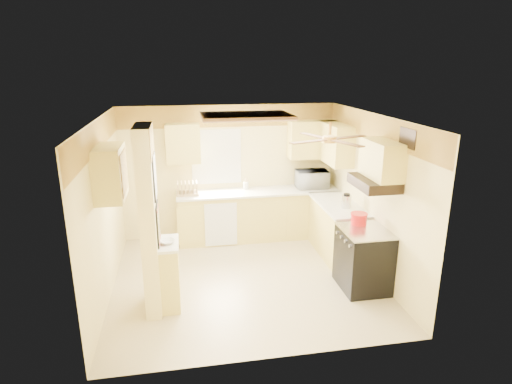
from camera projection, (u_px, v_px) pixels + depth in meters
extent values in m
plane|color=#C9B38B|center=(246.00, 279.00, 6.66)|extent=(4.00, 4.00, 0.00)
plane|color=white|center=(245.00, 117.00, 5.93)|extent=(4.00, 4.00, 0.00)
plane|color=#F7E397|center=(230.00, 172.00, 8.09)|extent=(4.00, 0.00, 4.00)
plane|color=#F7E397|center=(273.00, 258.00, 4.51)|extent=(4.00, 0.00, 4.00)
plane|color=#F7E397|center=(104.00, 211.00, 5.96)|extent=(0.00, 3.80, 3.80)
plane|color=#F7E397|center=(372.00, 196.00, 6.63)|extent=(0.00, 3.80, 3.80)
cube|color=yellow|center=(229.00, 116.00, 7.76)|extent=(4.00, 0.02, 0.40)
cube|color=#F7E397|center=(149.00, 222.00, 5.55)|extent=(0.20, 0.70, 2.50)
cube|color=#D9C461|center=(170.00, 275.00, 5.82)|extent=(0.25, 0.55, 0.90)
cube|color=white|center=(168.00, 244.00, 5.68)|extent=(0.28, 0.58, 0.04)
cube|color=#D9C461|center=(259.00, 215.00, 8.12)|extent=(3.00, 0.60, 0.90)
cube|color=#D9C461|center=(337.00, 230.00, 7.38)|extent=(0.60, 1.40, 0.90)
cube|color=white|center=(259.00, 192.00, 7.97)|extent=(3.04, 0.64, 0.04)
cube|color=white|center=(338.00, 205.00, 7.24)|extent=(0.64, 1.44, 0.04)
cube|color=white|center=(221.00, 225.00, 7.70)|extent=(0.58, 0.02, 0.80)
cube|color=white|center=(216.00, 157.00, 7.94)|extent=(0.92, 0.02, 1.02)
cube|color=white|center=(216.00, 157.00, 7.95)|extent=(0.80, 0.02, 0.90)
cube|color=#D9C461|center=(183.00, 143.00, 7.60)|extent=(0.60, 0.35, 0.70)
cube|color=#D9C461|center=(313.00, 139.00, 8.01)|extent=(0.90, 0.35, 0.70)
cube|color=#D9C461|center=(335.00, 143.00, 7.61)|extent=(0.35, 1.00, 0.70)
cube|color=#D9C461|center=(110.00, 173.00, 5.58)|extent=(0.35, 0.75, 0.70)
cube|color=#D9C461|center=(382.00, 159.00, 5.88)|extent=(0.35, 0.76, 0.52)
cube|color=black|center=(363.00, 259.00, 6.29)|extent=(0.65, 0.76, 0.90)
cube|color=silver|center=(366.00, 231.00, 6.16)|extent=(0.66, 0.77, 0.02)
cylinder|color=silver|center=(350.00, 246.00, 5.90)|extent=(0.03, 0.05, 0.05)
cylinder|color=silver|center=(346.00, 241.00, 6.06)|extent=(0.03, 0.05, 0.05)
cylinder|color=silver|center=(341.00, 237.00, 6.21)|extent=(0.03, 0.05, 0.05)
cylinder|color=silver|center=(337.00, 233.00, 6.37)|extent=(0.03, 0.05, 0.05)
cube|color=black|center=(374.00, 183.00, 5.97)|extent=(0.50, 0.76, 0.14)
cube|color=black|center=(155.00, 177.00, 5.39)|extent=(0.02, 0.42, 0.57)
cube|color=white|center=(155.00, 176.00, 5.39)|extent=(0.01, 0.37, 0.52)
cube|color=black|center=(158.00, 225.00, 5.58)|extent=(0.02, 0.42, 0.57)
cube|color=yellow|center=(158.00, 225.00, 5.58)|extent=(0.01, 0.37, 0.52)
cube|color=brown|center=(246.00, 116.00, 6.43)|extent=(1.35, 0.95, 0.06)
cube|color=white|center=(246.00, 118.00, 6.44)|extent=(1.15, 0.75, 0.02)
cylinder|color=gold|center=(330.00, 128.00, 5.47)|extent=(0.04, 0.04, 0.16)
cylinder|color=gold|center=(330.00, 139.00, 5.51)|extent=(0.18, 0.18, 0.08)
cube|color=brown|center=(348.00, 137.00, 5.66)|extent=(0.55, 0.28, 0.01)
cube|color=brown|center=(314.00, 136.00, 5.77)|extent=(0.28, 0.55, 0.01)
cube|color=brown|center=(310.00, 142.00, 5.35)|extent=(0.55, 0.28, 0.01)
cube|color=brown|center=(346.00, 143.00, 5.24)|extent=(0.28, 0.55, 0.01)
cube|color=black|center=(408.00, 138.00, 5.48)|extent=(0.02, 0.40, 0.25)
imported|color=white|center=(312.00, 179.00, 8.14)|extent=(0.61, 0.43, 0.33)
imported|color=white|center=(167.00, 242.00, 5.64)|extent=(0.25, 0.25, 0.05)
cylinder|color=red|center=(359.00, 219.00, 6.37)|extent=(0.23, 0.23, 0.15)
cylinder|color=red|center=(359.00, 214.00, 6.34)|extent=(0.25, 0.25, 0.02)
cylinder|color=silver|center=(346.00, 202.00, 7.01)|extent=(0.16, 0.16, 0.21)
cylinder|color=black|center=(347.00, 195.00, 6.97)|extent=(0.10, 0.10, 0.03)
cube|color=tan|center=(188.00, 193.00, 7.74)|extent=(0.39, 0.29, 0.04)
cube|color=tan|center=(178.00, 189.00, 7.68)|extent=(0.02, 0.27, 0.23)
cube|color=tan|center=(182.00, 189.00, 7.69)|extent=(0.02, 0.27, 0.23)
cube|color=tan|center=(186.00, 188.00, 7.70)|extent=(0.02, 0.27, 0.23)
cube|color=tan|center=(189.00, 188.00, 7.72)|extent=(0.02, 0.27, 0.23)
cube|color=tan|center=(193.00, 188.00, 7.73)|extent=(0.02, 0.27, 0.23)
cube|color=tan|center=(197.00, 188.00, 7.74)|extent=(0.02, 0.27, 0.23)
cylinder|color=white|center=(182.00, 189.00, 7.69)|extent=(0.02, 0.23, 0.23)
cylinder|color=white|center=(189.00, 188.00, 7.72)|extent=(0.02, 0.23, 0.23)
cylinder|color=white|center=(246.00, 186.00, 8.06)|extent=(0.10, 0.10, 0.13)
cylinder|color=tan|center=(247.00, 184.00, 8.05)|extent=(0.01, 0.01, 0.20)
cylinder|color=tan|center=(246.00, 183.00, 8.07)|extent=(0.01, 0.01, 0.20)
cylinder|color=tan|center=(245.00, 184.00, 8.04)|extent=(0.01, 0.01, 0.20)
cylinder|color=tan|center=(246.00, 184.00, 8.03)|extent=(0.01, 0.01, 0.20)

